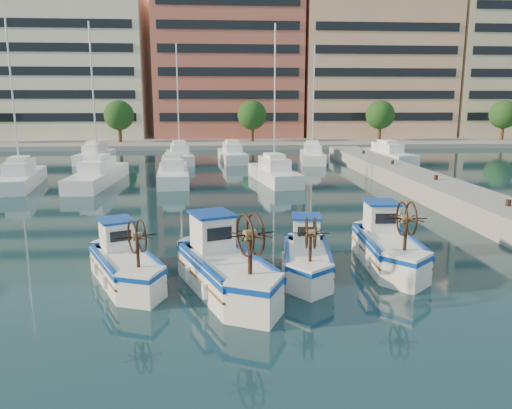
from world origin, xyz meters
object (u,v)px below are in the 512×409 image
at_px(fishing_boat_a, 125,262).
at_px(fishing_boat_b, 224,266).
at_px(fishing_boat_c, 307,255).
at_px(fishing_boat_d, 387,245).

height_order(fishing_boat_a, fishing_boat_b, fishing_boat_b).
bearing_deg(fishing_boat_b, fishing_boat_a, 142.39).
relative_size(fishing_boat_a, fishing_boat_c, 1.06).
height_order(fishing_boat_b, fishing_boat_d, fishing_boat_b).
distance_m(fishing_boat_c, fishing_boat_d, 3.25).
xyz_separation_m(fishing_boat_b, fishing_boat_d, (6.09, 2.19, -0.05)).
bearing_deg(fishing_boat_b, fishing_boat_d, -0.70).
distance_m(fishing_boat_a, fishing_boat_b, 3.51).
distance_m(fishing_boat_b, fishing_boat_d, 6.47).
xyz_separation_m(fishing_boat_c, fishing_boat_d, (3.16, 0.77, 0.10)).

